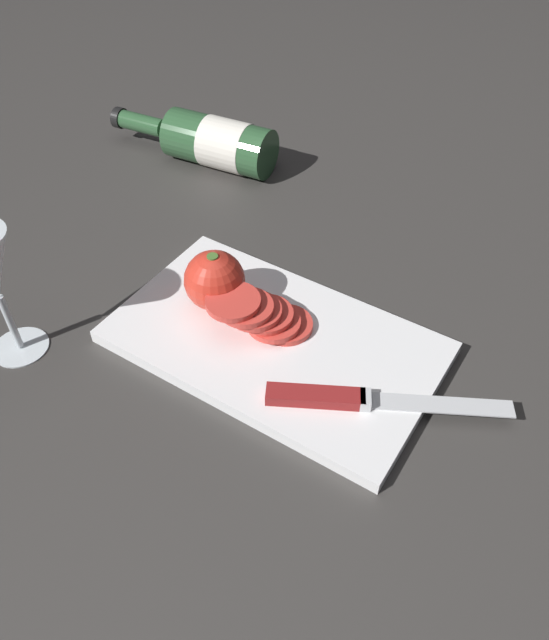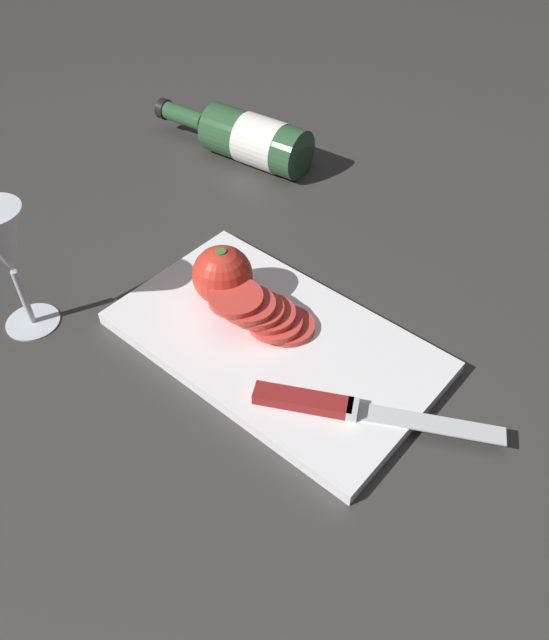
% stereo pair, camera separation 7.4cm
% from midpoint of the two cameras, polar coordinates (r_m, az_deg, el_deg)
% --- Properties ---
extents(ground_plane, '(3.00, 3.00, 0.00)m').
position_cam_midpoint_polar(ground_plane, '(0.80, -4.50, -1.05)').
color(ground_plane, '#383533').
extents(cutting_board, '(0.40, 0.23, 0.02)m').
position_cam_midpoint_polar(cutting_board, '(0.77, -2.76, -2.18)').
color(cutting_board, white).
rests_on(cutting_board, ground_plane).
extents(wine_bottle, '(0.31, 0.10, 0.09)m').
position_cam_midpoint_polar(wine_bottle, '(1.10, -7.58, 15.79)').
color(wine_bottle, '#2D5633').
rests_on(wine_bottle, ground_plane).
extents(whole_tomato, '(0.08, 0.08, 0.08)m').
position_cam_midpoint_polar(whole_tomato, '(0.79, -8.16, 3.51)').
color(whole_tomato, red).
rests_on(whole_tomato, cutting_board).
extents(knife, '(0.25, 0.15, 0.01)m').
position_cam_midpoint_polar(knife, '(0.69, 2.84, -7.36)').
color(knife, silver).
rests_on(knife, cutting_board).
extents(tomato_slice_stack_near, '(0.12, 0.10, 0.05)m').
position_cam_midpoint_polar(tomato_slice_stack_near, '(0.76, -4.13, 0.47)').
color(tomato_slice_stack_near, '#D63D33').
rests_on(tomato_slice_stack_near, cutting_board).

